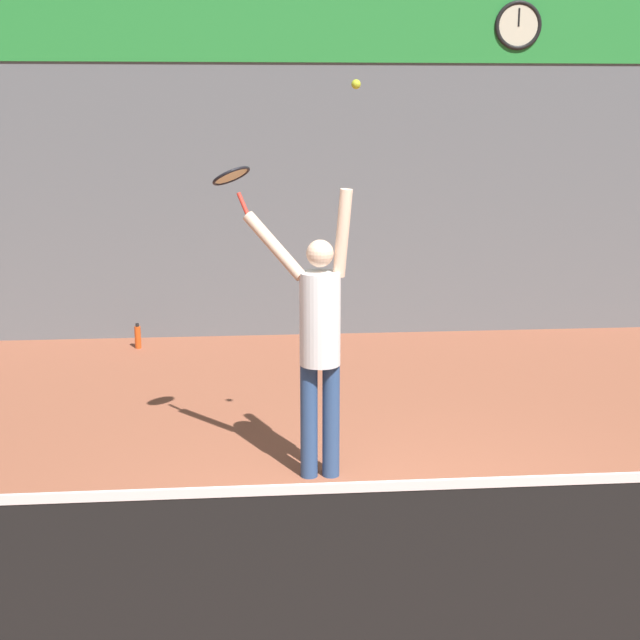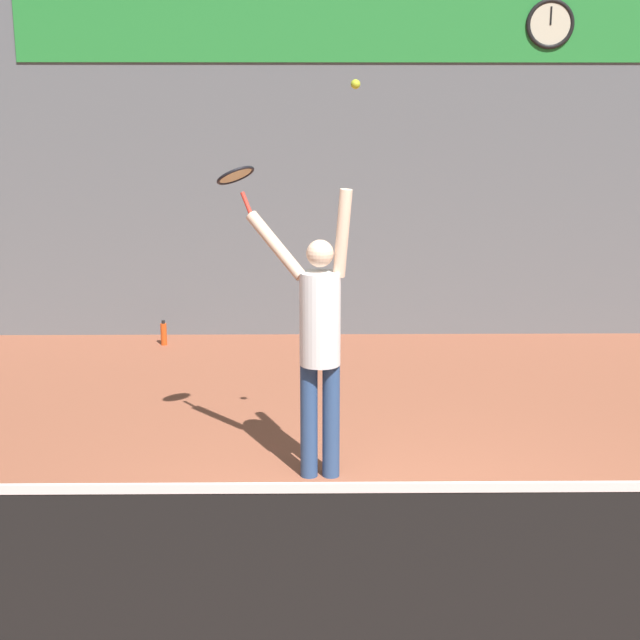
% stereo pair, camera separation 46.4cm
% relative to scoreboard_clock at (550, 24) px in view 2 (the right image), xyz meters
% --- Properties ---
extents(ground_plane, '(18.00, 18.00, 0.00)m').
position_rel_scoreboard_clock_xyz_m(ground_plane, '(-2.26, -5.57, -3.65)').
color(ground_plane, '#9E563D').
extents(back_wall, '(18.00, 0.10, 5.00)m').
position_rel_scoreboard_clock_xyz_m(back_wall, '(-2.26, 0.08, -1.15)').
color(back_wall, slate).
rests_on(back_wall, ground_plane).
extents(sponsor_banner, '(7.68, 0.02, 0.84)m').
position_rel_scoreboard_clock_xyz_m(sponsor_banner, '(-2.26, 0.02, -0.00)').
color(sponsor_banner, '#288C38').
extents(scoreboard_clock, '(0.56, 0.05, 0.56)m').
position_rel_scoreboard_clock_xyz_m(scoreboard_clock, '(0.00, 0.00, 0.00)').
color(scoreboard_clock, beige).
extents(court_net, '(8.88, 0.07, 1.06)m').
position_rel_scoreboard_clock_xyz_m(court_net, '(-2.26, -6.59, -3.15)').
color(court_net, '#333333').
rests_on(court_net, ground_plane).
extents(tennis_player, '(0.81, 0.51, 2.18)m').
position_rel_scoreboard_clock_xyz_m(tennis_player, '(-2.68, -4.29, -2.55)').
color(tennis_player, '#2D4C7F').
rests_on(tennis_player, ground_plane).
extents(tennis_racket, '(0.40, 0.41, 0.37)m').
position_rel_scoreboard_clock_xyz_m(tennis_racket, '(-3.29, -3.90, -1.43)').
color(tennis_racket, red).
extents(tennis_ball, '(0.07, 0.07, 0.07)m').
position_rel_scoreboard_clock_xyz_m(tennis_ball, '(-2.43, -4.37, -0.77)').
color(tennis_ball, '#CCDB2D').
extents(water_bottle, '(0.07, 0.07, 0.30)m').
position_rel_scoreboard_clock_xyz_m(water_bottle, '(-4.47, -0.45, -3.52)').
color(water_bottle, '#D84C19').
rests_on(water_bottle, ground_plane).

